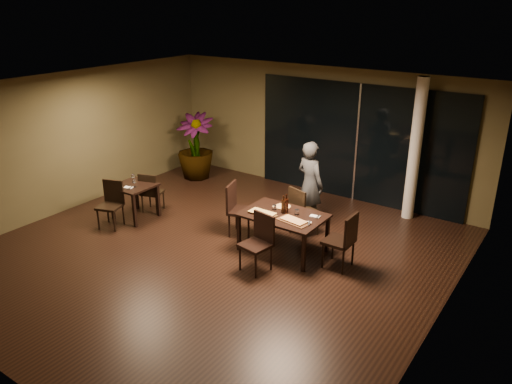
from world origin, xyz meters
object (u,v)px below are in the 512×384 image
object	(u,v)px
potted_plant	(195,146)
chair_main_right	(344,238)
chair_main_near	(259,239)
bottle_a	(283,204)
chair_side_far	(150,190)
bottle_b	(286,207)
bottle_c	(286,203)
main_table	(283,218)
side_table	(134,190)
chair_main_left	(238,206)
chair_side_near	(112,201)
diner	(310,184)
chair_main_far	(301,209)

from	to	relation	value
potted_plant	chair_main_right	bearing A→B (deg)	-22.22
chair_main_near	potted_plant	bearing A→B (deg)	153.24
bottle_a	chair_side_far	bearing A→B (deg)	-177.41
bottle_b	bottle_c	bearing A→B (deg)	120.63
main_table	side_table	xyz separation A→B (m)	(-3.40, -0.50, -0.05)
side_table	bottle_c	world-z (taller)	bottle_c
side_table	bottle_c	xyz separation A→B (m)	(3.39, 0.61, 0.30)
chair_main_left	potted_plant	world-z (taller)	potted_plant
chair_main_near	bottle_a	bearing A→B (deg)	101.72
side_table	bottle_a	xyz separation A→B (m)	(3.37, 0.55, 0.29)
main_table	side_table	size ratio (longest dim) A/B	1.88
chair_main_left	chair_main_right	distance (m)	2.31
chair_main_right	chair_side_near	world-z (taller)	chair_main_right
chair_main_left	diner	world-z (taller)	diner
chair_main_far	bottle_b	bearing A→B (deg)	114.52
chair_main_right	chair_side_far	xyz separation A→B (m)	(-4.53, -0.16, -0.07)
main_table	bottle_b	size ratio (longest dim) A/B	5.45
chair_main_near	bottle_a	distance (m)	0.90
main_table	chair_main_left	size ratio (longest dim) A/B	1.41
diner	bottle_a	size ratio (longest dim) A/B	5.35
chair_side_far	chair_side_near	size ratio (longest dim) A/B	0.94
chair_main_near	chair_side_near	size ratio (longest dim) A/B	1.05
potted_plant	bottle_b	size ratio (longest dim) A/B	6.14
chair_main_right	potted_plant	xyz separation A→B (m)	(-5.22, 2.13, 0.27)
diner	chair_side_near	bearing A→B (deg)	50.92
side_table	bottle_c	distance (m)	3.46
chair_main_near	chair_main_left	world-z (taller)	chair_main_left
bottle_b	chair_main_right	bearing A→B (deg)	0.97
potted_plant	chair_side_far	bearing A→B (deg)	-73.25
chair_main_far	chair_main_near	size ratio (longest dim) A/B	1.00
chair_side_near	chair_main_left	bearing A→B (deg)	6.63
chair_side_far	bottle_b	distance (m)	3.40
chair_main_far	chair_side_near	size ratio (longest dim) A/B	1.05
chair_main_left	chair_side_far	xyz separation A→B (m)	(-2.22, -0.21, -0.09)
chair_side_near	bottle_a	xyz separation A→B (m)	(3.46, 1.09, 0.38)
chair_main_near	bottle_c	world-z (taller)	bottle_c
side_table	chair_main_far	distance (m)	3.57
chair_main_far	bottle_c	xyz separation A→B (m)	(0.05, -0.65, 0.36)
chair_side_near	chair_main_near	bearing A→B (deg)	-14.87
side_table	chair_side_far	bearing A→B (deg)	81.59
chair_side_far	chair_main_right	bearing A→B (deg)	164.06
chair_side_near	bottle_b	world-z (taller)	bottle_b
chair_side_near	bottle_a	bearing A→B (deg)	-1.75
chair_side_near	bottle_b	size ratio (longest dim) A/B	3.50
main_table	bottle_a	world-z (taller)	bottle_a
chair_side_far	diner	xyz separation A→B (m)	(3.17, 1.39, 0.39)
bottle_b	chair_main_far	bearing A→B (deg)	97.07
chair_main_right	bottle_b	size ratio (longest dim) A/B	3.75
chair_main_right	bottle_a	distance (m)	1.27
chair_main_near	main_table	bearing A→B (deg)	99.37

